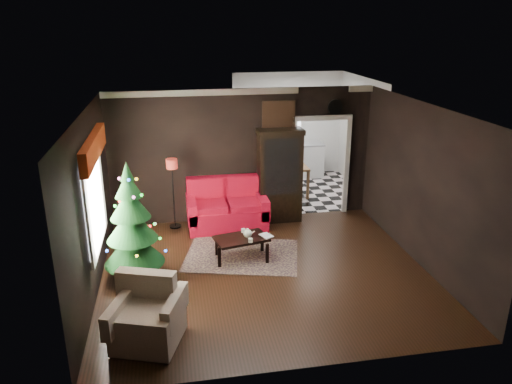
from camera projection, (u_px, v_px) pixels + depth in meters
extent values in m
plane|color=black|center=(265.00, 272.00, 8.44)|extent=(5.50, 5.50, 0.00)
plane|color=white|center=(266.00, 110.00, 7.51)|extent=(5.50, 5.50, 0.00)
plane|color=black|center=(243.00, 156.00, 10.30)|extent=(5.50, 0.00, 5.50)
plane|color=black|center=(308.00, 268.00, 5.66)|extent=(5.50, 0.00, 5.50)
plane|color=black|center=(90.00, 206.00, 7.52)|extent=(0.00, 5.50, 5.50)
plane|color=black|center=(423.00, 186.00, 8.44)|extent=(0.00, 5.50, 5.50)
cube|color=white|center=(94.00, 199.00, 7.70)|extent=(0.05, 1.60, 1.40)
cube|color=maroon|center=(93.00, 148.00, 7.44)|extent=(0.12, 2.10, 0.35)
plane|color=silver|center=(300.00, 191.00, 12.44)|extent=(3.00, 3.00, 0.00)
cube|color=white|center=(288.00, 114.00, 13.22)|extent=(0.70, 0.06, 0.70)
cube|color=#301D28|center=(242.00, 255.00, 9.04)|extent=(2.34, 1.95, 0.01)
cylinder|color=white|center=(243.00, 231.00, 8.98)|extent=(0.09, 0.09, 0.07)
cylinder|color=white|center=(251.00, 240.00, 8.57)|extent=(0.09, 0.09, 0.07)
imported|color=#9C7A5D|center=(262.00, 231.00, 8.73)|extent=(0.17, 0.09, 0.24)
cylinder|color=silver|center=(335.00, 107.00, 10.25)|extent=(0.32, 0.32, 0.06)
cube|color=tan|center=(279.00, 115.00, 10.10)|extent=(0.62, 0.05, 0.52)
cube|color=silver|center=(289.00, 161.00, 13.40)|extent=(1.80, 0.60, 0.90)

